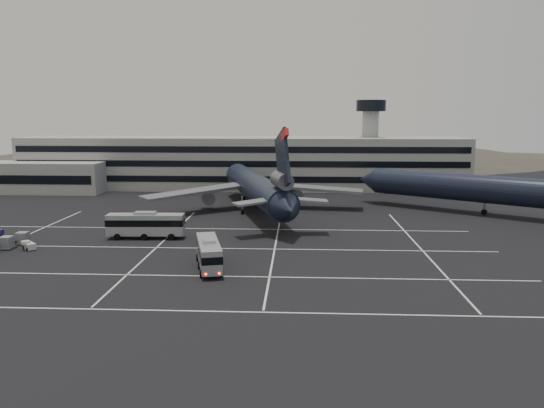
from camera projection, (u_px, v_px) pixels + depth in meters
The scene contains 9 objects.
ground at pixel (190, 255), 76.22m from camera, with size 260.00×260.00×0.00m, color black.
lane_markings at pixel (198, 254), 76.88m from camera, with size 90.00×55.62×0.01m.
terminal at pixel (231, 163), 145.31m from camera, with size 125.00×26.00×24.00m.
hills at pixel (304, 186), 244.78m from camera, with size 352.00×180.00×44.00m.
trijet_main at pixel (256, 187), 108.96m from camera, with size 45.71×56.77×18.08m.
trijet_far at pixel (491, 188), 105.90m from camera, with size 50.11×38.76×18.08m.
bus_near at pixel (209, 252), 69.26m from camera, with size 5.28×11.62×4.00m.
bus_far at pixel (146, 224), 86.20m from camera, with size 12.60×3.65×4.41m.
tug_b at pixel (30, 246), 79.11m from camera, with size 2.50×2.48×1.42m.
Camera 1 is at (15.51, -73.29, 19.76)m, focal length 35.00 mm.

